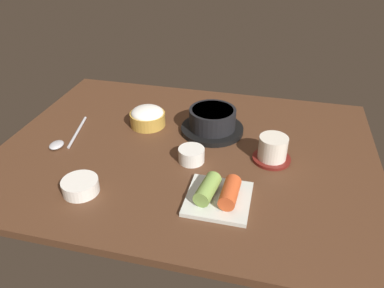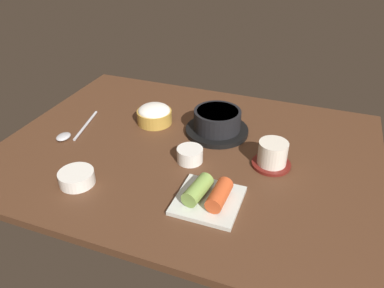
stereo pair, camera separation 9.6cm
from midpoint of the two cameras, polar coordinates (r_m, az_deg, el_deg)
name	(u,v)px [view 2 (the right image)]	position (r cm, az deg, el deg)	size (l,w,h in cm)	color
dining_table	(188,151)	(100.74, 2.07, -1.22)	(100.00, 76.00, 2.00)	#4C2D1C
stone_pot	(217,122)	(106.19, 6.50, 3.24)	(18.09, 18.09, 7.10)	black
rice_bowl	(154,114)	(111.12, -3.35, 4.54)	(10.42, 10.42, 5.83)	#B78C38
tea_cup_with_saucer	(272,156)	(94.64, 15.10, -1.85)	(9.82, 9.82, 6.77)	maroon
banchan_cup_center	(190,154)	(94.21, 2.60, -1.71)	(6.70, 6.70, 3.69)	white
kimchi_plate	(208,196)	(82.00, 5.94, -8.10)	(14.13, 14.13, 4.71)	silver
side_bowl_near	(77,177)	(89.67, -14.43, -5.08)	(8.36, 8.36, 3.18)	white
spoon	(71,133)	(110.10, -15.73, 1.63)	(5.70, 18.93, 1.35)	#B7B7BC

